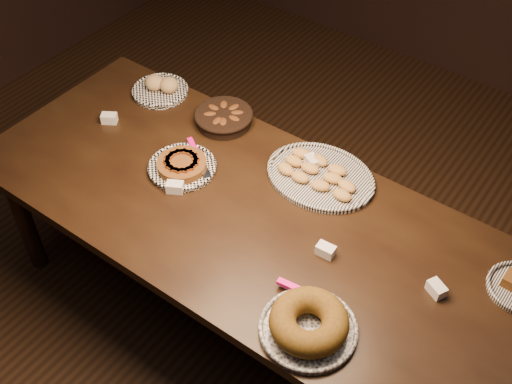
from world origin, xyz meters
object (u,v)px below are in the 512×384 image
Objects in this scene: apple_tart_plate at (182,166)px; madeleine_platter at (319,175)px; buffet_table at (248,223)px; bundt_cake_plate at (309,324)px.

madeleine_platter is at bearing 39.18° from apple_tart_plate.
apple_tart_plate reaches higher than madeleine_platter.
apple_tart_plate is at bearing 175.38° from buffet_table.
apple_tart_plate is 0.59m from madeleine_platter.
buffet_table is 0.61m from bundt_cake_plate.
apple_tart_plate is 0.83× the size of bundt_cake_plate.
apple_tart_plate is (-0.37, 0.03, 0.10)m from buffet_table.
bundt_cake_plate reaches higher than buffet_table.
madeleine_platter is (0.50, 0.30, -0.00)m from apple_tart_plate.
apple_tart_plate is at bearing 149.26° from bundt_cake_plate.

